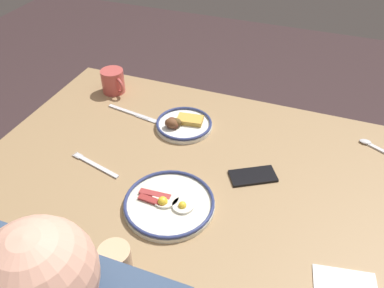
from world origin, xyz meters
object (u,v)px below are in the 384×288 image
object	(u,v)px
plate_center_pancakes	(169,203)
butter_knife	(132,113)
cell_phone	(253,176)
coffee_mug	(113,81)
tea_spoon	(378,149)
fork_near	(95,165)
plate_near_main	(183,124)

from	to	relation	value
plate_center_pancakes	butter_knife	distance (m)	0.50
cell_phone	coffee_mug	bearing A→B (deg)	-55.10
plate_center_pancakes	tea_spoon	bearing A→B (deg)	-139.05
fork_near	plate_near_main	bearing A→B (deg)	-122.72
butter_knife	tea_spoon	distance (m)	0.89
butter_knife	fork_near	bearing A→B (deg)	94.23
cell_phone	butter_knife	size ratio (longest dim) A/B	0.65
plate_near_main	cell_phone	xyz separation A→B (m)	(-0.30, 0.16, -0.01)
plate_center_pancakes	coffee_mug	xyz separation A→B (m)	(0.46, -0.50, 0.04)
plate_center_pancakes	tea_spoon	distance (m)	0.75
coffee_mug	butter_knife	size ratio (longest dim) A/B	0.53
plate_near_main	cell_phone	size ratio (longest dim) A/B	1.43
plate_near_main	plate_center_pancakes	bearing A→B (deg)	105.75
cell_phone	butter_knife	xyz separation A→B (m)	(0.51, -0.18, -0.00)
plate_near_main	plate_center_pancakes	world-z (taller)	plate_near_main
tea_spoon	plate_center_pancakes	bearing A→B (deg)	40.95
fork_near	tea_spoon	bearing A→B (deg)	-154.30
coffee_mug	fork_near	size ratio (longest dim) A/B	0.60
plate_center_pancakes	fork_near	xyz separation A→B (m)	(0.29, -0.08, -0.01)
coffee_mug	fork_near	world-z (taller)	coffee_mug
plate_center_pancakes	tea_spoon	size ratio (longest dim) A/B	1.50
plate_center_pancakes	butter_knife	world-z (taller)	plate_center_pancakes
butter_knife	tea_spoon	world-z (taller)	tea_spoon
coffee_mug	tea_spoon	bearing A→B (deg)	179.23
plate_near_main	tea_spoon	size ratio (longest dim) A/B	1.16
cell_phone	tea_spoon	world-z (taller)	tea_spoon
plate_center_pancakes	fork_near	size ratio (longest dim) A/B	1.35
plate_center_pancakes	coffee_mug	world-z (taller)	coffee_mug
fork_near	tea_spoon	size ratio (longest dim) A/B	1.11
plate_near_main	cell_phone	bearing A→B (deg)	151.31
plate_near_main	coffee_mug	size ratio (longest dim) A/B	1.75
fork_near	butter_knife	distance (m)	0.31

